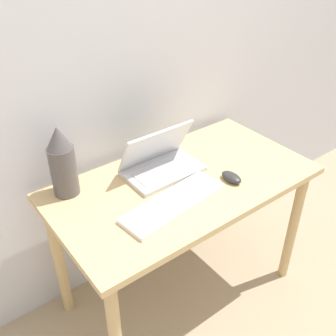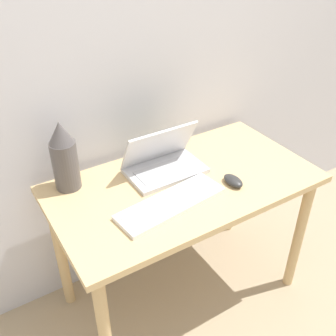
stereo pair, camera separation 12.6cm
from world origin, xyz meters
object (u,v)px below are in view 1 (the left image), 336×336
object	(u,v)px
laptop	(160,162)
keyboard	(174,203)
mouse	(231,177)
vase	(62,162)

from	to	relation	value
laptop	keyboard	distance (m)	0.25
keyboard	mouse	distance (m)	0.30
vase	mouse	bearing A→B (deg)	-30.31
mouse	vase	bearing A→B (deg)	149.69
mouse	vase	xyz separation A→B (m)	(-0.60, 0.35, 0.13)
mouse	vase	size ratio (longest dim) A/B	0.34
laptop	mouse	world-z (taller)	laptop
keyboard	laptop	bearing A→B (deg)	65.99
laptop	keyboard	size ratio (longest dim) A/B	0.71
keyboard	vase	size ratio (longest dim) A/B	1.56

